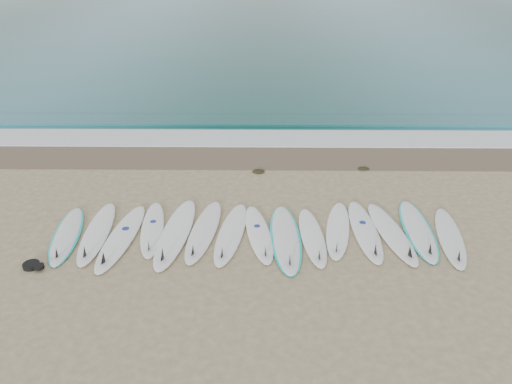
{
  "coord_description": "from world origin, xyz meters",
  "views": [
    {
      "loc": [
        0.07,
        -9.05,
        5.84
      ],
      "look_at": [
        -0.04,
        1.2,
        0.4
      ],
      "focal_mm": 35.0,
      "sensor_mm": 36.0,
      "label": 1
    }
  ],
  "objects_px": {
    "leash_coil": "(33,265)",
    "surfboard_0": "(66,236)",
    "surfboard_14": "(451,238)",
    "surfboard_7": "(259,234)"
  },
  "relations": [
    {
      "from": "surfboard_14",
      "to": "surfboard_0",
      "type": "bearing_deg",
      "value": -171.43
    },
    {
      "from": "surfboard_0",
      "to": "surfboard_14",
      "type": "distance_m",
      "value": 8.16
    },
    {
      "from": "surfboard_7",
      "to": "leash_coil",
      "type": "xyz_separation_m",
      "value": [
        -4.39,
        -1.16,
        -0.0
      ]
    },
    {
      "from": "surfboard_7",
      "to": "surfboard_14",
      "type": "xyz_separation_m",
      "value": [
        4.05,
        -0.1,
        0.0
      ]
    },
    {
      "from": "leash_coil",
      "to": "surfboard_0",
      "type": "bearing_deg",
      "value": 75.61
    },
    {
      "from": "surfboard_0",
      "to": "surfboard_14",
      "type": "relative_size",
      "value": 0.97
    },
    {
      "from": "surfboard_7",
      "to": "surfboard_14",
      "type": "distance_m",
      "value": 4.05
    },
    {
      "from": "surfboard_14",
      "to": "leash_coil",
      "type": "distance_m",
      "value": 8.5
    },
    {
      "from": "surfboard_0",
      "to": "leash_coil",
      "type": "bearing_deg",
      "value": -111.92
    },
    {
      "from": "surfboard_0",
      "to": "surfboard_7",
      "type": "height_order",
      "value": "surfboard_7"
    }
  ]
}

